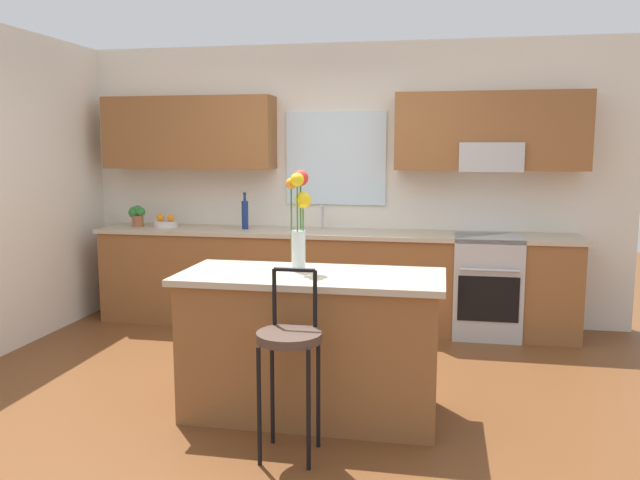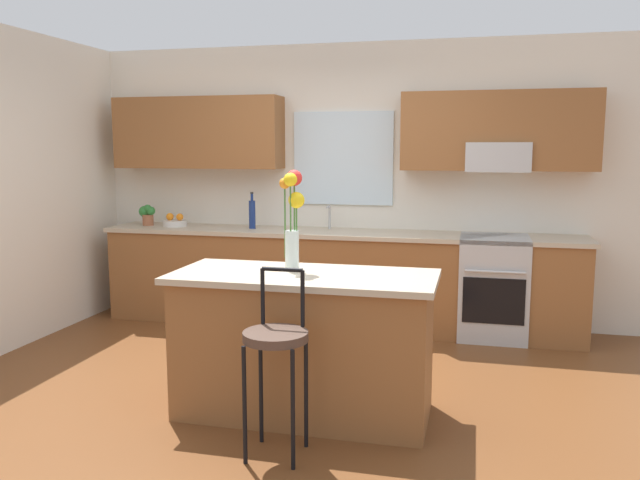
{
  "view_description": "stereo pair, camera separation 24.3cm",
  "coord_description": "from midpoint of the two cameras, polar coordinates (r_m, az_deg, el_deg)",
  "views": [
    {
      "loc": [
        1.04,
        -4.25,
        1.7
      ],
      "look_at": [
        0.12,
        0.55,
        1.0
      ],
      "focal_mm": 36.07,
      "sensor_mm": 36.0,
      "label": 1
    },
    {
      "loc": [
        1.28,
        -4.2,
        1.7
      ],
      "look_at": [
        0.12,
        0.55,
        1.0
      ],
      "focal_mm": 36.07,
      "sensor_mm": 36.0,
      "label": 2
    }
  ],
  "objects": [
    {
      "name": "ground_plane",
      "position": [
        4.7,
        -4.3,
        -13.09
      ],
      "size": [
        14.0,
        14.0,
        0.0
      ],
      "primitive_type": "plane",
      "color": "brown"
    },
    {
      "name": "sink_faucet",
      "position": [
        6.23,
        -0.9,
        2.26
      ],
      "size": [
        0.02,
        0.13,
        0.23
      ],
      "color": "#B7BABC",
      "rests_on": "counter_run"
    },
    {
      "name": "bar_stool_near",
      "position": [
        3.56,
        -4.7,
        -9.3
      ],
      "size": [
        0.36,
        0.36,
        1.04
      ],
      "color": "black",
      "rests_on": "ground"
    },
    {
      "name": "back_wall_assembly",
      "position": [
        6.31,
        0.54,
        6.41
      ],
      "size": [
        5.6,
        0.5,
        2.7
      ],
      "color": "silver",
      "rests_on": "ground"
    },
    {
      "name": "counter_run",
      "position": [
        6.16,
        -0.22,
        -3.41
      ],
      "size": [
        4.56,
        0.64,
        0.92
      ],
      "color": "brown",
      "rests_on": "ground"
    },
    {
      "name": "oven_range",
      "position": [
        6.03,
        13.43,
        -3.94
      ],
      "size": [
        0.6,
        0.64,
        0.92
      ],
      "color": "#B7BABC",
      "rests_on": "ground"
    },
    {
      "name": "flower_vase",
      "position": [
        4.07,
        -3.57,
        2.4
      ],
      "size": [
        0.16,
        0.16,
        0.64
      ],
      "color": "silver",
      "rests_on": "kitchen_island"
    },
    {
      "name": "bottle_olive_oil",
      "position": [
        6.28,
        -7.78,
        2.29
      ],
      "size": [
        0.06,
        0.06,
        0.36
      ],
      "color": "navy",
      "rests_on": "counter_run"
    },
    {
      "name": "fruit_bowl_oranges",
      "position": [
        6.6,
        -14.56,
        1.48
      ],
      "size": [
        0.24,
        0.24,
        0.13
      ],
      "color": "silver",
      "rests_on": "counter_run"
    },
    {
      "name": "potted_plant_small",
      "position": [
        6.73,
        -16.93,
        2.17
      ],
      "size": [
        0.18,
        0.12,
        0.21
      ],
      "color": "#9E5B3D",
      "rests_on": "counter_run"
    },
    {
      "name": "kitchen_island",
      "position": [
        4.15,
        -2.49,
        -9.21
      ],
      "size": [
        1.66,
        0.74,
        0.92
      ],
      "color": "brown",
      "rests_on": "ground"
    }
  ]
}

